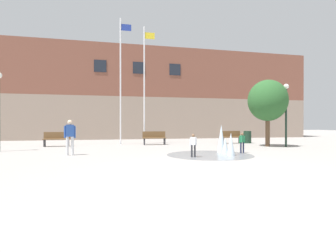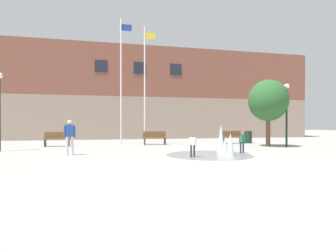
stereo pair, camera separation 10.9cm
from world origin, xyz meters
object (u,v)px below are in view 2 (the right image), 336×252
object	(u,v)px
adult_near_bench	(70,135)
child_with_pink_shirt	(193,144)
flagpole_left	(121,78)
lamp_post_right_lane	(287,106)
flagpole_right	(145,82)
child_in_fountain	(242,141)
park_bench_center	(57,139)
park_bench_under_right_flagpole	(155,138)
trash_can	(248,137)
street_tree_near_building	(268,101)
park_bench_near_trashcan	(231,137)

from	to	relation	value
adult_near_bench	child_with_pink_shirt	distance (m)	5.54
flagpole_left	lamp_post_right_lane	xyz separation A→B (m)	(9.82, -4.46, -2.12)
lamp_post_right_lane	flagpole_right	bearing A→B (deg)	151.28
adult_near_bench	child_in_fountain	bearing A→B (deg)	-18.38
park_bench_center	child_with_pink_shirt	world-z (taller)	child_with_pink_shirt
adult_near_bench	park_bench_under_right_flagpole	bearing A→B (deg)	35.88
child_in_fountain	lamp_post_right_lane	xyz separation A→B (m)	(4.35, 2.54, 1.96)
park_bench_center	flagpole_left	bearing A→B (deg)	11.93
park_bench_center	child_with_pink_shirt	xyz separation A→B (m)	(6.69, -7.15, 0.10)
flagpole_left	flagpole_right	distance (m)	1.68
flagpole_right	lamp_post_right_lane	world-z (taller)	flagpole_right
park_bench_center	lamp_post_right_lane	world-z (taller)	lamp_post_right_lane
child_with_pink_shirt	park_bench_center	bearing A→B (deg)	169.51
park_bench_under_right_flagpole	trash_can	world-z (taller)	park_bench_under_right_flagpole
child_in_fountain	street_tree_near_building	size ratio (longest dim) A/B	0.23
child_in_fountain	trash_can	distance (m)	7.15
park_bench_near_trashcan	park_bench_under_right_flagpole	bearing A→B (deg)	-179.82
park_bench_near_trashcan	adult_near_bench	xyz separation A→B (m)	(-10.48, -5.28, 0.45)
adult_near_bench	lamp_post_right_lane	bearing A→B (deg)	-4.40
child_with_pink_shirt	lamp_post_right_lane	bearing A→B (deg)	62.70
child_in_fountain	child_with_pink_shirt	xyz separation A→B (m)	(-2.81, -1.00, 0.00)
park_bench_near_trashcan	adult_near_bench	size ratio (longest dim) A/B	1.01
child_with_pink_shirt	street_tree_near_building	size ratio (longest dim) A/B	0.23
lamp_post_right_lane	trash_can	xyz separation A→B (m)	(-0.60, 3.54, -2.09)
lamp_post_right_lane	child_in_fountain	bearing A→B (deg)	-149.70
park_bench_center	street_tree_near_building	bearing A→B (deg)	-13.04
park_bench_under_right_flagpole	flagpole_right	bearing A→B (deg)	122.92
child_with_pink_shirt	flagpole_left	distance (m)	9.37
flagpole_left	park_bench_near_trashcan	bearing A→B (deg)	-5.97
park_bench_under_right_flagpole	flagpole_left	bearing A→B (deg)	159.06
lamp_post_right_lane	trash_can	size ratio (longest dim) A/B	4.32
park_bench_under_right_flagpole	adult_near_bench	world-z (taller)	adult_near_bench
child_with_pink_shirt	lamp_post_right_lane	size ratio (longest dim) A/B	0.25
park_bench_near_trashcan	child_in_fountain	size ratio (longest dim) A/B	1.62
child_with_pink_shirt	trash_can	bearing A→B (deg)	83.58
park_bench_near_trashcan	child_in_fountain	distance (m)	6.66
adult_near_bench	child_with_pink_shirt	xyz separation A→B (m)	(5.19, -1.90, -0.35)
adult_near_bench	flagpole_left	size ratio (longest dim) A/B	0.18
flagpole_left	lamp_post_right_lane	world-z (taller)	flagpole_left
park_bench_near_trashcan	flagpole_left	world-z (taller)	flagpole_left
park_bench_near_trashcan	flagpole_left	size ratio (longest dim) A/B	0.18
park_bench_center	trash_can	bearing A→B (deg)	-0.30
park_bench_near_trashcan	lamp_post_right_lane	xyz separation A→B (m)	(1.88, -3.63, 2.06)
child_with_pink_shirt	lamp_post_right_lane	distance (m)	8.23
park_bench_under_right_flagpole	flagpole_left	distance (m)	4.80
child_with_pink_shirt	lamp_post_right_lane	xyz separation A→B (m)	(7.17, 3.54, 1.96)
park_bench_under_right_flagpole	adult_near_bench	xyz separation A→B (m)	(-4.76, -5.26, 0.45)
street_tree_near_building	child_with_pink_shirt	bearing A→B (deg)	-146.65
child_in_fountain	park_bench_under_right_flagpole	bearing A→B (deg)	88.97
park_bench_center	street_tree_near_building	size ratio (longest dim) A/B	0.38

